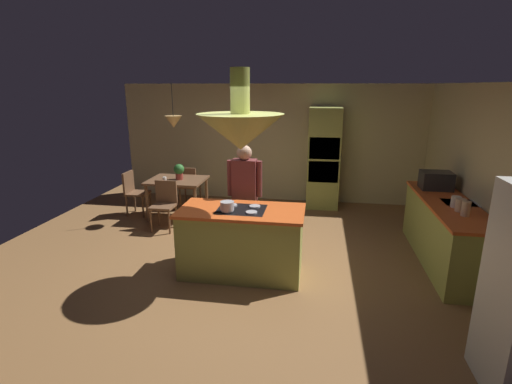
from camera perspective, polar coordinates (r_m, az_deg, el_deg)
ground at (r=5.60m, az=-1.70°, el=-10.96°), size 8.16×8.16×0.00m
wall_back at (r=8.51m, az=2.68°, el=7.30°), size 6.80×0.10×2.55m
wall_right at (r=5.91m, az=31.73°, el=1.23°), size 0.10×7.20×2.55m
kitchen_island at (r=5.23m, az=-2.16°, el=-7.37°), size 1.67×0.85×0.94m
counter_run_right at (r=6.17m, az=26.48°, el=-5.37°), size 0.73×2.43×0.92m
oven_tower at (r=8.09m, az=10.10°, el=4.98°), size 0.66×0.62×2.09m
dining_table at (r=7.55m, az=-11.72°, el=1.12°), size 1.07×0.86×0.76m
person_at_island at (r=5.73m, az=-1.71°, el=-0.04°), size 0.53×0.22×1.67m
range_hood at (r=4.84m, az=-2.35°, el=9.30°), size 1.10×1.10×1.00m
pendant_light_over_table at (r=7.35m, az=-12.25°, el=10.25°), size 0.32×0.32×0.82m
chair_facing_island at (r=7.01m, az=-13.52°, el=-1.42°), size 0.40×0.40×0.87m
chair_by_back_wall at (r=8.18m, az=-10.06°, el=1.21°), size 0.40×0.40×0.87m
chair_at_corner at (r=7.96m, az=-17.82°, el=0.29°), size 0.40×0.40×0.87m
potted_plant_on_table at (r=7.47m, az=-11.44°, el=3.12°), size 0.20×0.20×0.30m
cup_on_table at (r=7.38m, az=-13.53°, el=1.86°), size 0.07×0.07×0.09m
canister_flour at (r=5.47m, az=28.89°, el=-2.19°), size 0.11×0.11×0.19m
canister_sugar at (r=5.63m, az=28.29°, el=-1.75°), size 0.13×0.13×0.17m
canister_tea at (r=5.80m, az=27.73°, el=-1.31°), size 0.13×0.13×0.15m
microwave_on_counter at (r=6.66m, az=25.35°, el=1.58°), size 0.46×0.36×0.28m
cooking_pot_on_cooktop at (r=4.96m, az=-4.34°, el=-2.10°), size 0.18×0.18×0.12m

